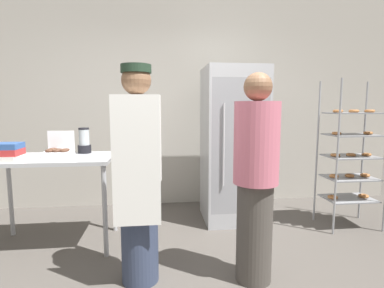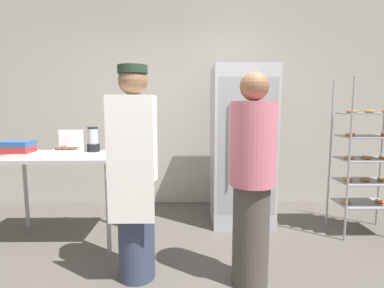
% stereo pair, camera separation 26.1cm
% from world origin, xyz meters
% --- Properties ---
extents(back_wall, '(6.40, 0.12, 3.06)m').
position_xyz_m(back_wall, '(0.00, 2.32, 1.53)').
color(back_wall, '#ADA89E').
rests_on(back_wall, ground_plane).
extents(refrigerator, '(0.70, 0.71, 1.83)m').
position_xyz_m(refrigerator, '(0.65, 1.56, 0.92)').
color(refrigerator, '#ADAFB5').
rests_on(refrigerator, ground_plane).
extents(baking_rack, '(0.61, 0.43, 1.67)m').
position_xyz_m(baking_rack, '(1.92, 1.19, 0.82)').
color(baking_rack, '#93969B').
rests_on(baking_rack, ground_plane).
extents(prep_counter, '(1.16, 0.67, 0.89)m').
position_xyz_m(prep_counter, '(-1.27, 1.06, 0.79)').
color(prep_counter, '#ADAFB5').
rests_on(prep_counter, ground_plane).
extents(donut_box, '(0.26, 0.20, 0.24)m').
position_xyz_m(donut_box, '(-1.22, 1.10, 0.94)').
color(donut_box, white).
rests_on(donut_box, prep_counter).
extents(blender_pitcher, '(0.13, 0.13, 0.27)m').
position_xyz_m(blender_pitcher, '(-1.01, 1.28, 1.01)').
color(blender_pitcher, black).
rests_on(blender_pitcher, prep_counter).
extents(binder_stack, '(0.31, 0.23, 0.16)m').
position_xyz_m(binder_stack, '(-1.63, 0.90, 0.97)').
color(binder_stack, silver).
rests_on(binder_stack, prep_counter).
extents(person_baker, '(0.36, 0.37, 1.68)m').
position_xyz_m(person_baker, '(-0.40, 0.34, 0.87)').
color(person_baker, '#333D56').
rests_on(person_baker, ground_plane).
extents(person_customer, '(0.34, 0.34, 1.62)m').
position_xyz_m(person_customer, '(0.50, 0.25, 0.83)').
color(person_customer, '#47423D').
rests_on(person_customer, ground_plane).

